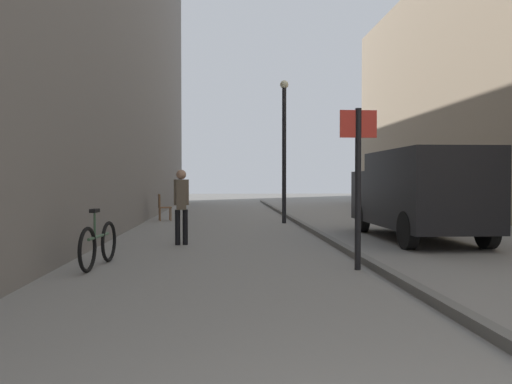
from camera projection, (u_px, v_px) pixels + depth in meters
The scene contains 8 objects.
ground_plane at pixel (257, 235), 13.41m from camera, with size 80.00×80.00×0.00m, color gray.
kerb_strip at pixel (317, 233), 13.51m from camera, with size 0.16×40.00×0.12m, color #615F5B.
pedestrian_main_foreground at pixel (181, 202), 11.40m from camera, with size 0.33×0.22×1.68m.
delivery_van at pixel (417, 192), 12.40m from camera, with size 1.94×5.11×2.14m.
street_sign_post at pixel (358, 174), 8.23m from camera, with size 0.60×0.10×2.60m.
lamp_post at pixel (284, 142), 17.05m from camera, with size 0.28×0.28×4.76m.
bicycle_leaning at pixel (99, 244), 8.53m from camera, with size 0.22×1.77×0.98m.
cafe_chair_near_window at pixel (162, 205), 18.16m from camera, with size 0.53×0.53×0.94m.
Camera 1 is at (-0.87, -1.36, 1.45)m, focal length 35.96 mm.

